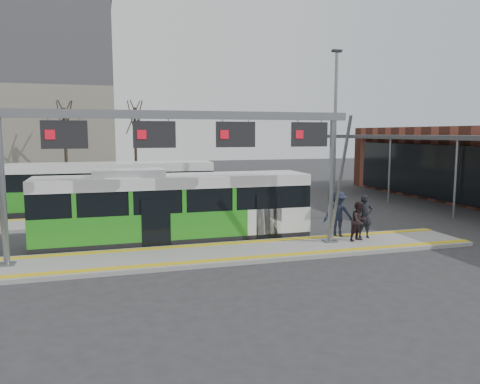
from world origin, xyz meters
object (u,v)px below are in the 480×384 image
object	(u,v)px
passenger_c	(338,214)
passenger_a	(365,216)
hero_bus	(175,208)
passenger_b	(359,221)
gantry	(187,140)

from	to	relation	value
passenger_c	passenger_a	bearing A→B (deg)	-14.63
hero_bus	passenger_a	bearing A→B (deg)	-16.02
hero_bus	passenger_b	xyz separation A→B (m)	(7.17, -2.64, -0.46)
passenger_a	passenger_c	bearing A→B (deg)	155.93
gantry	passenger_b	distance (m)	7.81
passenger_b	passenger_a	bearing A→B (deg)	17.90
passenger_b	passenger_c	bearing A→B (deg)	93.26
hero_bus	passenger_b	world-z (taller)	hero_bus
passenger_b	hero_bus	bearing A→B (deg)	139.75
gantry	passenger_a	world-z (taller)	gantry
hero_bus	passenger_a	world-z (taller)	hero_bus
hero_bus	passenger_b	bearing A→B (deg)	-20.12
passenger_c	gantry	bearing A→B (deg)	-156.94
hero_bus	passenger_c	bearing A→B (deg)	-13.77
passenger_c	passenger_b	bearing A→B (deg)	-50.88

